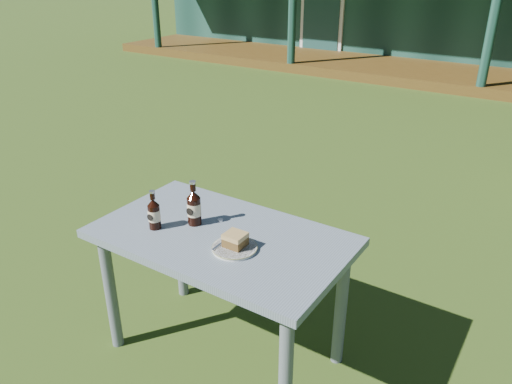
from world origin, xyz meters
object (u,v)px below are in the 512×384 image
Objects in this scene: cafe_table at (222,252)px; plate at (235,248)px; cake_slice at (235,240)px; cola_bottle_near at (194,207)px; cola_bottle_far at (154,213)px.

plate is at bearing -30.06° from cafe_table.
cafe_table is 13.04× the size of cake_slice.
cola_bottle_near is (-0.30, 0.08, 0.05)m from cake_slice.
cafe_table is at bearing 149.94° from plate.
cola_bottle_near is 0.19m from cola_bottle_far.
cafe_table is 5.29× the size of cola_bottle_near.
cake_slice is at bearing -27.32° from cafe_table.
cake_slice is 0.47× the size of cola_bottle_far.
cafe_table is 0.19m from plate.
plate is 0.04m from cake_slice.
cola_bottle_far reaches higher than cake_slice.
cola_bottle_far is at bearing -172.12° from cake_slice.
cafe_table is 0.37m from cola_bottle_far.
cola_bottle_near reaches higher than cola_bottle_far.
cola_bottle_far is at bearing -173.40° from plate.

